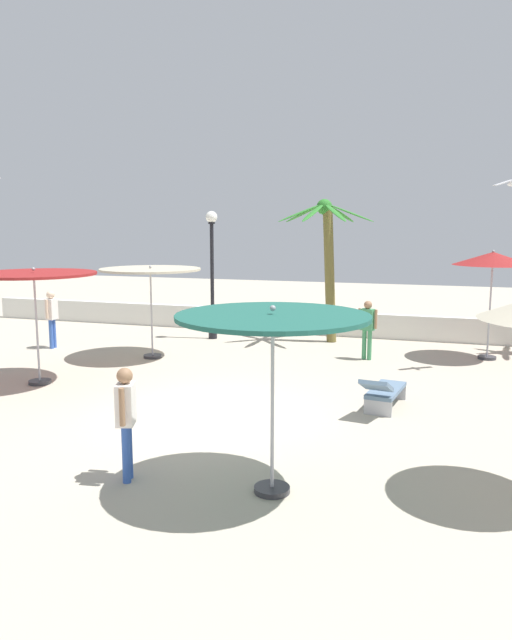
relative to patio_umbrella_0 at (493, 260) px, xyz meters
name	(u,v)px	position (x,y,z in m)	size (l,w,h in m)	color
ground_plane	(205,415)	(-5.54, -7.02, -2.75)	(56.00, 56.00, 0.00)	#B2A893
boundary_wall	(310,323)	(-5.54, 2.25, -2.35)	(25.20, 0.30, 0.80)	silver
patio_umbrella_0	(493,260)	(0.00, 0.00, 0.00)	(2.13, 2.13, 3.02)	#333338
patio_umbrella_1	(150,274)	(-8.94, -2.69, -0.39)	(2.76, 2.76, 2.59)	#333338
patio_umbrella_3	(34,279)	(-10.15, -6.01, -0.29)	(2.81, 2.81, 2.73)	#333338
patio_umbrella_4	(273,326)	(-3.34, -9.89, -0.40)	(2.61, 2.61, 2.63)	#333338
palm_tree_1	(327,250)	(-4.76, 1.14, 0.16)	(2.99, 3.07, 4.49)	brown
lamp_post_0	(212,260)	(-8.40, 0.51, -0.18)	(0.38, 0.38, 4.12)	black
lounge_chair_1	(383,390)	(-2.26, -5.59, -2.34)	(0.79, 1.90, 0.82)	#B7B7BC
guest_0	(367,324)	(-3.18, -1.08, -1.76)	(0.54, 0.33, 1.64)	#3F8C59
guest_1	(126,413)	(-5.45, -10.16, -1.73)	(0.34, 0.54, 1.68)	#3359B2
guest_2	(51,313)	(-12.43, -2.41, -1.69)	(0.27, 0.56, 1.74)	#3359B2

